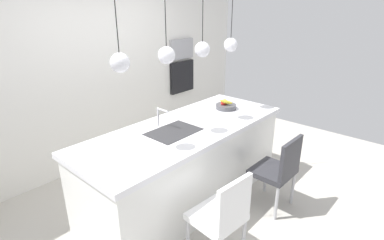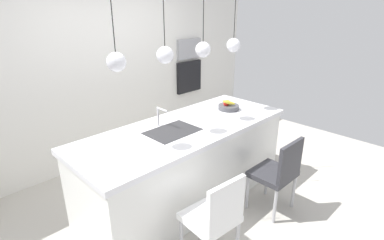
{
  "view_description": "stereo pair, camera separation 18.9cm",
  "coord_description": "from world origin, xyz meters",
  "px_view_note": "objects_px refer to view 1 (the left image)",
  "views": [
    {
      "loc": [
        -2.28,
        -2.11,
        2.22
      ],
      "look_at": [
        0.1,
        0.0,
        0.99
      ],
      "focal_mm": 27.85,
      "sensor_mm": 36.0,
      "label": 1
    },
    {
      "loc": [
        -2.15,
        -2.25,
        2.22
      ],
      "look_at": [
        0.1,
        0.0,
        0.99
      ],
      "focal_mm": 27.85,
      "sensor_mm": 36.0,
      "label": 2
    }
  ],
  "objects_px": {
    "chair_near": "(222,215)",
    "fruit_bowl": "(226,106)",
    "microwave": "(181,49)",
    "oven": "(182,77)",
    "chair_middle": "(278,169)"
  },
  "relations": [
    {
      "from": "fruit_bowl",
      "to": "chair_middle",
      "type": "relative_size",
      "value": 0.3
    },
    {
      "from": "fruit_bowl",
      "to": "chair_near",
      "type": "relative_size",
      "value": 0.3
    },
    {
      "from": "microwave",
      "to": "oven",
      "type": "relative_size",
      "value": 0.96
    },
    {
      "from": "chair_near",
      "to": "chair_middle",
      "type": "xyz_separation_m",
      "value": [
        1.07,
        -0.0,
        -0.01
      ]
    },
    {
      "from": "fruit_bowl",
      "to": "chair_middle",
      "type": "distance_m",
      "value": 1.08
    },
    {
      "from": "oven",
      "to": "chair_near",
      "type": "xyz_separation_m",
      "value": [
        -2.12,
        -2.48,
        -0.49
      ]
    },
    {
      "from": "oven",
      "to": "microwave",
      "type": "bearing_deg",
      "value": 0.0
    },
    {
      "from": "chair_middle",
      "to": "oven",
      "type": "bearing_deg",
      "value": 67.03
    },
    {
      "from": "chair_near",
      "to": "fruit_bowl",
      "type": "bearing_deg",
      "value": 35.12
    },
    {
      "from": "microwave",
      "to": "fruit_bowl",
      "type": "bearing_deg",
      "value": -117.17
    },
    {
      "from": "fruit_bowl",
      "to": "chair_near",
      "type": "distance_m",
      "value": 1.68
    },
    {
      "from": "microwave",
      "to": "chair_middle",
      "type": "relative_size",
      "value": 0.6
    },
    {
      "from": "oven",
      "to": "chair_middle",
      "type": "relative_size",
      "value": 0.62
    },
    {
      "from": "microwave",
      "to": "chair_near",
      "type": "relative_size",
      "value": 0.59
    },
    {
      "from": "oven",
      "to": "chair_near",
      "type": "height_order",
      "value": "oven"
    }
  ]
}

